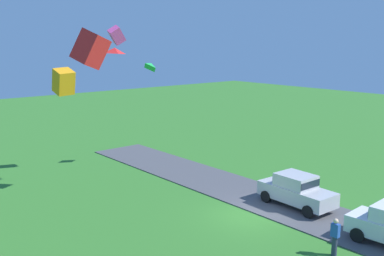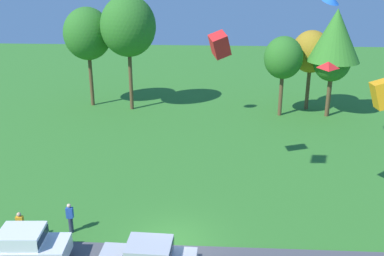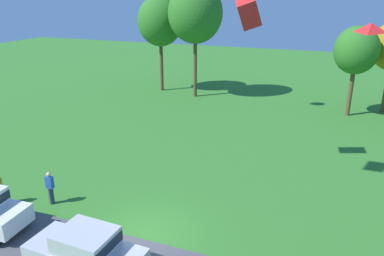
{
  "view_description": "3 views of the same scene",
  "coord_description": "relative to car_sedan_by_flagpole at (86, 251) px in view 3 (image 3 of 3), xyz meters",
  "views": [
    {
      "loc": [
        -15.42,
        17.08,
        9.22
      ],
      "look_at": [
        -0.02,
        4.04,
        5.32
      ],
      "focal_mm": 42.0,
      "sensor_mm": 36.0,
      "label": 1
    },
    {
      "loc": [
        2.14,
        -19.8,
        13.55
      ],
      "look_at": [
        0.68,
        5.69,
        4.22
      ],
      "focal_mm": 42.0,
      "sensor_mm": 36.0,
      "label": 2
    },
    {
      "loc": [
        6.88,
        -12.05,
        9.86
      ],
      "look_at": [
        0.04,
        5.44,
        3.09
      ],
      "focal_mm": 35.0,
      "sensor_mm": 36.0,
      "label": 3
    }
  ],
  "objects": [
    {
      "name": "tree_center_back",
      "position": [
        -5.46,
        25.4,
        7.04
      ],
      "size": [
        5.19,
        5.19,
        10.96
      ],
      "color": "brown",
      "rests_on": "ground"
    },
    {
      "name": "tree_far_right",
      "position": [
        -9.69,
        26.48,
        6.15
      ],
      "size": [
        4.62,
        4.62,
        9.76
      ],
      "color": "brown",
      "rests_on": "ground"
    },
    {
      "name": "kite_box_over_trees",
      "position": [
        3.06,
        10.79,
        7.86
      ],
      "size": [
        1.52,
        1.63,
        1.82
      ],
      "primitive_type": "cube",
      "rotation": [
        0.35,
        0.3,
        5.1
      ],
      "color": "red"
    },
    {
      "name": "person_beside_suv",
      "position": [
        -4.71,
        3.53,
        -0.16
      ],
      "size": [
        0.36,
        0.24,
        1.71
      ],
      "color": "#2D334C",
      "rests_on": "ground"
    },
    {
      "name": "tree_far_left",
      "position": [
        8.96,
        24.27,
        4.45
      ],
      "size": [
        3.54,
        3.54,
        7.48
      ],
      "color": "brown",
      "rests_on": "ground"
    },
    {
      "name": "ground_plane",
      "position": [
        0.8,
        2.98,
        -1.04
      ],
      "size": [
        120.0,
        120.0,
        0.0
      ],
      "primitive_type": "plane",
      "color": "#337528"
    },
    {
      "name": "car_sedan_by_flagpole",
      "position": [
        0.0,
        0.0,
        0.0
      ],
      "size": [
        4.47,
        2.09,
        1.84
      ],
      "color": "#B7B7BC",
      "rests_on": "ground"
    },
    {
      "name": "kite_diamond_high_left",
      "position": [
        8.64,
        6.31,
        7.65
      ],
      "size": [
        1.01,
        1.15,
        0.4
      ],
      "primitive_type": "pyramid",
      "rotation": [
        -0.06,
        0.0,
        2.98
      ],
      "color": "red"
    }
  ]
}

